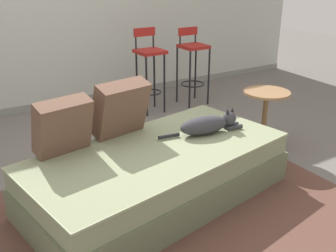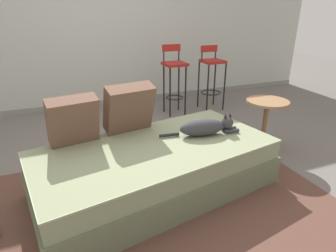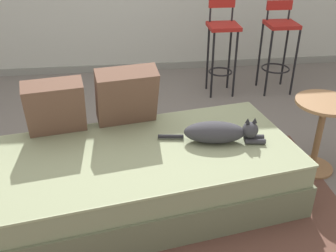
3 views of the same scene
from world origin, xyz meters
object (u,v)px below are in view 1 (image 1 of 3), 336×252
(couch, at_px, (158,173))
(cat, at_px, (207,125))
(throw_pillow_corner, at_px, (63,126))
(bar_stool_near_window, at_px, (150,63))
(bar_stool_by_doorway, at_px, (192,59))
(throw_pillow_middle, at_px, (120,108))
(side_table, at_px, (265,112))

(couch, distance_m, cat, 0.57)
(throw_pillow_corner, xyz_separation_m, bar_stool_near_window, (1.55, 1.50, -0.01))
(bar_stool_near_window, distance_m, bar_stool_by_doorway, 0.63)
(throw_pillow_middle, distance_m, bar_stool_by_doorway, 2.20)
(throw_pillow_corner, distance_m, bar_stool_near_window, 2.16)
(cat, distance_m, bar_stool_near_window, 1.81)
(bar_stool_by_doorway, distance_m, side_table, 1.59)
(side_table, bearing_deg, bar_stool_by_doorway, 81.59)
(couch, distance_m, side_table, 1.37)
(throw_pillow_corner, bearing_deg, throw_pillow_middle, 9.95)
(couch, xyz_separation_m, side_table, (1.34, 0.23, 0.17))
(couch, bearing_deg, throw_pillow_corner, 154.27)
(throw_pillow_middle, relative_size, cat, 0.64)
(throw_pillow_corner, height_order, side_table, throw_pillow_corner)
(cat, bearing_deg, bar_stool_by_doorway, 58.43)
(cat, distance_m, side_table, 0.87)
(bar_stool_near_window, height_order, side_table, bar_stool_near_window)
(couch, xyz_separation_m, cat, (0.50, 0.05, 0.28))
(cat, xyz_separation_m, side_table, (0.84, 0.18, -0.11))
(bar_stool_near_window, bearing_deg, couch, -117.49)
(throw_pillow_middle, relative_size, bar_stool_near_window, 0.46)
(couch, distance_m, throw_pillow_middle, 0.59)
(throw_pillow_middle, relative_size, bar_stool_by_doorway, 0.48)
(throw_pillow_corner, distance_m, throw_pillow_middle, 0.50)
(throw_pillow_corner, height_order, throw_pillow_middle, throw_pillow_middle)
(couch, height_order, throw_pillow_middle, throw_pillow_middle)
(cat, xyz_separation_m, bar_stool_by_doorway, (1.07, 1.75, 0.10))
(throw_pillow_corner, height_order, bar_stool_near_window, bar_stool_near_window)
(throw_pillow_middle, bearing_deg, side_table, -5.84)
(bar_stool_near_window, bearing_deg, throw_pillow_corner, -135.92)
(couch, relative_size, bar_stool_by_doorway, 2.20)
(side_table, bearing_deg, couch, -170.05)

